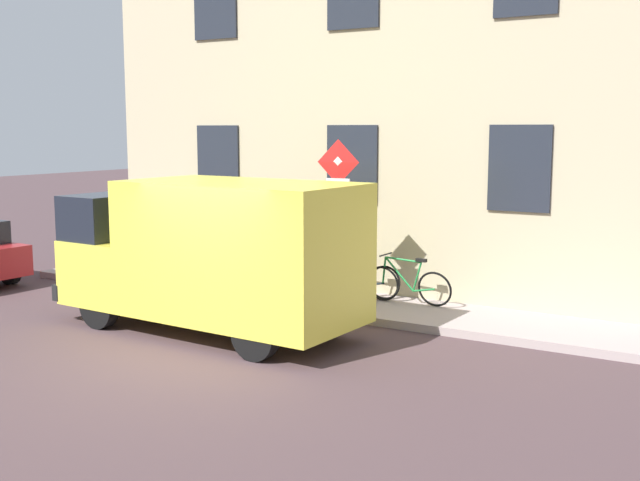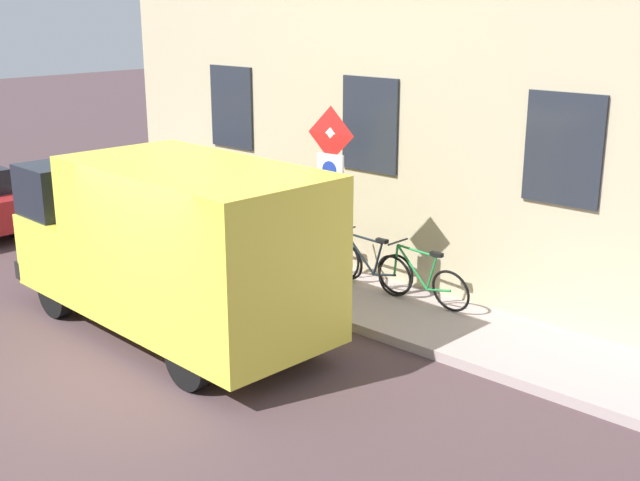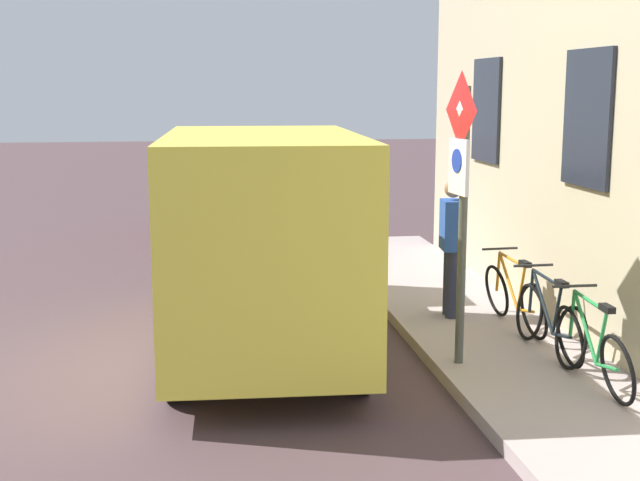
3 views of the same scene
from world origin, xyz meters
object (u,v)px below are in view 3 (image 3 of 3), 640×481
(bicycle_green, at_px, (592,348))
(bicycle_black, at_px, (549,320))
(pedestrian, at_px, (452,243))
(delivery_van, at_px, (261,235))
(bicycle_orange, at_px, (514,297))
(sign_post_stacked, at_px, (461,178))
(parked_hatchback, at_px, (240,201))

(bicycle_green, height_order, bicycle_black, same)
(bicycle_green, height_order, pedestrian, pedestrian)
(delivery_van, bearing_deg, bicycle_orange, -88.78)
(bicycle_orange, bearing_deg, delivery_van, 85.40)
(delivery_van, distance_m, bicycle_orange, 3.11)
(sign_post_stacked, relative_size, bicycle_orange, 1.68)
(parked_hatchback, distance_m, bicycle_black, 9.13)
(parked_hatchback, bearing_deg, bicycle_green, -161.25)
(delivery_van, bearing_deg, sign_post_stacked, -120.85)
(delivery_van, xyz_separation_m, bicycle_green, (3.00, -2.12, -0.82))
(delivery_van, height_order, pedestrian, delivery_van)
(parked_hatchback, distance_m, bicycle_orange, 8.16)
(sign_post_stacked, height_order, parked_hatchback, sign_post_stacked)
(sign_post_stacked, bearing_deg, bicycle_orange, 47.71)
(sign_post_stacked, bearing_deg, parked_hatchback, 101.29)
(delivery_van, xyz_separation_m, pedestrian, (2.41, 0.56, -0.26))
(bicycle_green, bearing_deg, bicycle_orange, 1.34)
(sign_post_stacked, height_order, delivery_van, sign_post_stacked)
(bicycle_black, bearing_deg, parked_hatchback, 17.06)
(parked_hatchback, xyz_separation_m, pedestrian, (2.26, -7.01, 0.34))
(sign_post_stacked, height_order, bicycle_black, sign_post_stacked)
(parked_hatchback, xyz_separation_m, bicycle_orange, (2.85, -7.64, -0.22))
(bicycle_orange, xyz_separation_m, pedestrian, (-0.59, 0.63, 0.56))
(bicycle_orange, bearing_deg, pedestrian, 39.96)
(delivery_van, bearing_deg, pedestrian, -74.38)
(bicycle_green, xyz_separation_m, bicycle_orange, (-0.00, 2.05, 0.00))
(delivery_van, distance_m, bicycle_black, 3.30)
(bicycle_green, bearing_deg, bicycle_black, 1.34)
(delivery_van, height_order, bicycle_green, delivery_van)
(bicycle_green, distance_m, bicycle_orange, 2.05)
(sign_post_stacked, relative_size, pedestrian, 1.68)
(sign_post_stacked, xyz_separation_m, bicycle_green, (1.09, -0.85, -1.57))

